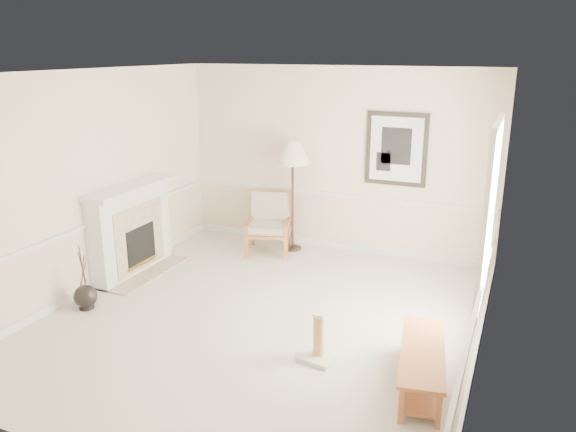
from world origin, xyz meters
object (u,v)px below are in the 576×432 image
at_px(floor_vase, 86,297).
at_px(bench, 422,361).
at_px(armchair, 270,220).
at_px(scratching_post, 319,344).
at_px(floor_lamp, 293,156).

xyz_separation_m(floor_vase, bench, (4.18, -0.04, 0.11)).
bearing_deg(bench, armchair, 135.64).
distance_m(armchair, scratching_post, 3.40).
height_order(floor_vase, bench, floor_vase).
bearing_deg(scratching_post, floor_vase, -179.26).
bearing_deg(armchair, floor_vase, -130.63).
height_order(floor_lamp, bench, floor_lamp).
bearing_deg(floor_lamp, floor_vase, -117.00).
relative_size(floor_vase, bench, 0.60).
bearing_deg(bench, floor_lamp, 130.65).
xyz_separation_m(armchair, floor_lamp, (0.33, 0.17, 1.04)).
height_order(bench, scratching_post, scratching_post).
bearing_deg(scratching_post, bench, -4.11).
distance_m(armchair, bench, 4.15).
bearing_deg(bench, floor_vase, 179.48).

